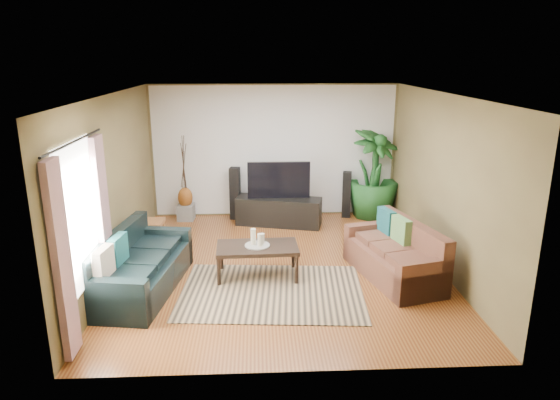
{
  "coord_description": "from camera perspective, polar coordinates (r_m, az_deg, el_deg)",
  "views": [
    {
      "loc": [
        -0.37,
        -7.32,
        3.24
      ],
      "look_at": [
        0.0,
        0.2,
        1.05
      ],
      "focal_mm": 32.0,
      "sensor_mm": 36.0,
      "label": 1
    }
  ],
  "objects": [
    {
      "name": "coffee_table",
      "position": [
        7.6,
        -2.58,
        -6.99
      ],
      "size": [
        1.23,
        0.7,
        0.5
      ],
      "primitive_type": "cube",
      "rotation": [
        0.0,
        0.0,
        0.03
      ],
      "color": "black",
      "rests_on": "floor"
    },
    {
      "name": "area_rug",
      "position": [
        7.21,
        -0.93,
        -10.43
      ],
      "size": [
        2.7,
        2.01,
        0.01
      ],
      "primitive_type": "cube",
      "rotation": [
        0.0,
        0.0,
        -0.08
      ],
      "color": "#9F855D",
      "rests_on": "floor"
    },
    {
      "name": "television",
      "position": [
        9.69,
        -0.15,
        2.3
      ],
      "size": [
        1.21,
        0.07,
        0.72
      ],
      "primitive_type": "cube",
      "color": "black",
      "rests_on": "tv_stand"
    },
    {
      "name": "floor",
      "position": [
        8.02,
        0.07,
        -7.63
      ],
      "size": [
        5.5,
        5.5,
        0.0
      ],
      "primitive_type": "plane",
      "color": "brown",
      "rests_on": "ground"
    },
    {
      "name": "wall_left",
      "position": [
        7.86,
        -18.46,
        1.44
      ],
      "size": [
        0.0,
        5.5,
        5.5
      ],
      "primitive_type": "plane",
      "rotation": [
        1.57,
        0.0,
        1.57
      ],
      "color": "brown",
      "rests_on": "ground"
    },
    {
      "name": "wall_back",
      "position": [
        10.26,
        -0.7,
        5.6
      ],
      "size": [
        5.0,
        0.0,
        5.0
      ],
      "primitive_type": "plane",
      "rotation": [
        1.57,
        0.0,
        0.0
      ],
      "color": "brown",
      "rests_on": "ground"
    },
    {
      "name": "plant_pot",
      "position": [
        10.58,
        10.41,
        -1.14
      ],
      "size": [
        0.34,
        0.34,
        0.27
      ],
      "primitive_type": "cylinder",
      "color": "black",
      "rests_on": "floor"
    },
    {
      "name": "potted_plant",
      "position": [
        10.37,
        10.63,
        3.04
      ],
      "size": [
        1.43,
        1.43,
        1.85
      ],
      "primitive_type": "imported",
      "rotation": [
        0.0,
        0.0,
        0.58
      ],
      "color": "#1A501E",
      "rests_on": "floor"
    },
    {
      "name": "speaker_right",
      "position": [
        10.37,
        7.62,
        0.63
      ],
      "size": [
        0.21,
        0.22,
        0.96
      ],
      "primitive_type": "cube",
      "rotation": [
        0.0,
        0.0,
        -0.21
      ],
      "color": "black",
      "rests_on": "floor"
    },
    {
      "name": "backwall_panel",
      "position": [
        10.25,
        -0.7,
        5.59
      ],
      "size": [
        4.9,
        0.0,
        4.9
      ],
      "primitive_type": "plane",
      "rotation": [
        1.57,
        0.0,
        0.0
      ],
      "color": "white",
      "rests_on": "ground"
    },
    {
      "name": "wall_front",
      "position": [
        4.96,
        1.68,
        -6.2
      ],
      "size": [
        5.0,
        0.0,
        5.0
      ],
      "primitive_type": "plane",
      "rotation": [
        -1.57,
        0.0,
        0.0
      ],
      "color": "brown",
      "rests_on": "ground"
    },
    {
      "name": "candle_mid",
      "position": [
        7.43,
        -2.3,
        -4.57
      ],
      "size": [
        0.08,
        0.08,
        0.19
      ],
      "primitive_type": "cylinder",
      "color": "beige",
      "rests_on": "candle_tray"
    },
    {
      "name": "ceiling",
      "position": [
        7.35,
        0.08,
        12.0
      ],
      "size": [
        5.5,
        5.5,
        0.0
      ],
      "primitive_type": "plane",
      "rotation": [
        3.14,
        0.0,
        0.0
      ],
      "color": "white",
      "rests_on": "ground"
    },
    {
      "name": "wall_right",
      "position": [
        8.09,
        18.06,
        1.89
      ],
      "size": [
        0.0,
        5.5,
        5.5
      ],
      "primitive_type": "plane",
      "rotation": [
        1.57,
        0.0,
        -1.57
      ],
      "color": "brown",
      "rests_on": "ground"
    },
    {
      "name": "side_table",
      "position": [
        8.99,
        -14.56,
        -3.81
      ],
      "size": [
        0.47,
        0.47,
        0.49
      ],
      "primitive_type": "cube",
      "rotation": [
        0.0,
        0.0,
        -0.02
      ],
      "color": "brown",
      "rests_on": "floor"
    },
    {
      "name": "sofa_left",
      "position": [
        7.38,
        -15.58,
        -6.86
      ],
      "size": [
        1.2,
        2.2,
        0.85
      ],
      "primitive_type": "cube",
      "rotation": [
        0.0,
        0.0,
        1.42
      ],
      "color": "black",
      "rests_on": "floor"
    },
    {
      "name": "pedestal",
      "position": [
        10.36,
        -10.68,
        -1.36
      ],
      "size": [
        0.34,
        0.34,
        0.32
      ],
      "primitive_type": "cube",
      "rotation": [
        0.0,
        0.0,
        -0.06
      ],
      "color": "gray",
      "rests_on": "floor"
    },
    {
      "name": "candle_tall",
      "position": [
        7.49,
        -3.08,
        -4.19
      ],
      "size": [
        0.08,
        0.08,
        0.24
      ],
      "primitive_type": "cylinder",
      "color": "#F0EACB",
      "rests_on": "candle_tray"
    },
    {
      "name": "tv_stand",
      "position": [
        9.84,
        -0.14,
        -1.31
      ],
      "size": [
        1.73,
        0.88,
        0.55
      ],
      "primitive_type": "cube",
      "rotation": [
        0.0,
        0.0,
        -0.24
      ],
      "color": "black",
      "rests_on": "floor"
    },
    {
      "name": "curtain_rod",
      "position": [
        6.16,
        -22.47,
        6.19
      ],
      "size": [
        0.03,
        1.9,
        0.03
      ],
      "primitive_type": "cylinder",
      "rotation": [
        1.57,
        0.0,
        0.0
      ],
      "color": "black",
      "rests_on": "ground"
    },
    {
      "name": "curtain_far",
      "position": [
        7.11,
        -19.54,
        -1.86
      ],
      "size": [
        0.08,
        0.35,
        2.2
      ],
      "primitive_type": "cube",
      "color": "gray",
      "rests_on": "ground"
    },
    {
      "name": "window_pane",
      "position": [
        6.37,
        -22.03,
        -1.8
      ],
      "size": [
        0.0,
        1.8,
        1.8
      ],
      "primitive_type": "plane",
      "rotation": [
        1.57,
        0.0,
        1.57
      ],
      "color": "white",
      "rests_on": "ground"
    },
    {
      "name": "curtain_near",
      "position": [
        5.78,
        -23.65,
        -6.46
      ],
      "size": [
        0.08,
        0.35,
        2.2
      ],
      "primitive_type": "cube",
      "color": "gray",
      "rests_on": "ground"
    },
    {
      "name": "speaker_left",
      "position": [
        10.2,
        -5.15,
        0.77
      ],
      "size": [
        0.23,
        0.25,
        1.07
      ],
      "primitive_type": "cube",
      "rotation": [
        0.0,
        0.0,
        -0.18
      ],
      "color": "black",
      "rests_on": "floor"
    },
    {
      "name": "vase",
      "position": [
        10.27,
        -10.77,
        0.29
      ],
      "size": [
        0.3,
        0.3,
        0.42
      ],
      "primitive_type": "ellipsoid",
      "color": "brown",
      "rests_on": "pedestal"
    },
    {
      "name": "candle_tray",
      "position": [
        7.5,
        -2.61,
        -5.19
      ],
      "size": [
        0.37,
        0.37,
        0.02
      ],
      "primitive_type": "cylinder",
      "color": "gray",
      "rests_on": "coffee_table"
    },
    {
      "name": "candle_short",
      "position": [
        7.53,
        -2.08,
        -4.41
      ],
      "size": [
        0.08,
        0.08,
        0.15
      ],
      "primitive_type": "cylinder",
      "color": "#EDE2C8",
      "rests_on": "candle_tray"
    },
    {
      "name": "sofa_right",
      "position": [
        7.69,
        12.85,
        -5.69
      ],
      "size": [
        1.24,
        1.93,
        0.85
      ],
      "primitive_type": "cube",
      "rotation": [
        0.0,
        0.0,
        -1.31
      ],
      "color": "#553124",
      "rests_on": "floor"
    }
  ]
}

